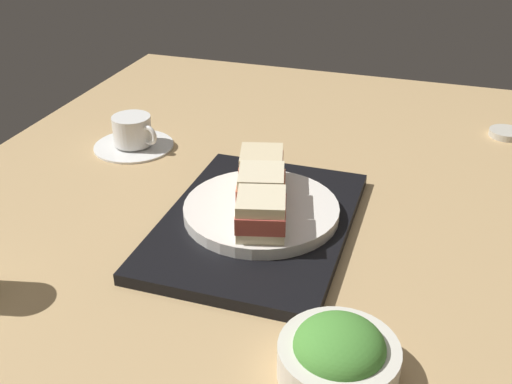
# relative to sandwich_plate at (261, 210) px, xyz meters

# --- Properties ---
(ground_plane) EXTENTS (1.40, 1.00, 0.03)m
(ground_plane) POSITION_rel_sandwich_plate_xyz_m (0.03, 0.05, -0.04)
(ground_plane) COLOR tan
(serving_tray) EXTENTS (0.37, 0.26, 0.02)m
(serving_tray) POSITION_rel_sandwich_plate_xyz_m (-0.01, 0.00, -0.02)
(serving_tray) COLOR black
(serving_tray) RESTS_ON ground_plane
(sandwich_plate) EXTENTS (0.22, 0.22, 0.02)m
(sandwich_plate) POSITION_rel_sandwich_plate_xyz_m (0.00, 0.00, 0.00)
(sandwich_plate) COLOR white
(sandwich_plate) RESTS_ON serving_tray
(sandwich_near) EXTENTS (0.09, 0.08, 0.05)m
(sandwich_near) POSITION_rel_sandwich_plate_xyz_m (-0.07, -0.02, 0.04)
(sandwich_near) COLOR beige
(sandwich_near) RESTS_ON sandwich_plate
(sandwich_middle) EXTENTS (0.09, 0.08, 0.06)m
(sandwich_middle) POSITION_rel_sandwich_plate_xyz_m (0.00, -0.00, 0.04)
(sandwich_middle) COLOR beige
(sandwich_middle) RESTS_ON sandwich_plate
(sandwich_far) EXTENTS (0.09, 0.08, 0.05)m
(sandwich_far) POSITION_rel_sandwich_plate_xyz_m (0.07, 0.02, 0.03)
(sandwich_far) COLOR beige
(sandwich_far) RESTS_ON sandwich_plate
(salad_bowl) EXTENTS (0.13, 0.13, 0.07)m
(salad_bowl) POSITION_rel_sandwich_plate_xyz_m (-0.25, -0.16, 0.00)
(salad_bowl) COLOR silver
(salad_bowl) RESTS_ON ground_plane
(coffee_cup) EXTENTS (0.15, 0.15, 0.06)m
(coffee_cup) POSITION_rel_sandwich_plate_xyz_m (0.19, 0.31, -0.00)
(coffee_cup) COLOR white
(coffee_cup) RESTS_ON ground_plane
(small_sauce_dish) EXTENTS (0.06, 0.06, 0.01)m
(small_sauce_dish) POSITION_rel_sandwich_plate_xyz_m (0.45, -0.35, -0.02)
(small_sauce_dish) COLOR beige
(small_sauce_dish) RESTS_ON ground_plane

